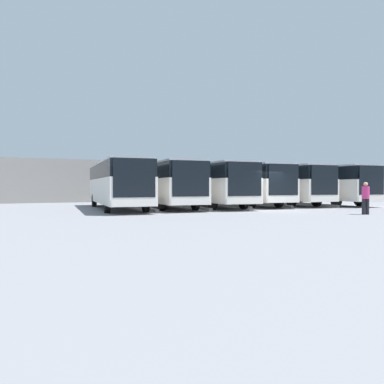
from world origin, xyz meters
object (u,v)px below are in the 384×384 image
object	(u,v)px
bus_0	(317,184)
bus_1	(277,184)
bus_4	(163,183)
pedestrian	(366,197)
bus_5	(117,183)
bus_2	(241,184)
bus_3	(207,183)

from	to	relation	value
bus_0	bus_1	distance (m)	3.59
bus_0	bus_4	bearing A→B (deg)	1.34
bus_0	bus_1	size ratio (longest dim) A/B	1.00
pedestrian	bus_5	bearing A→B (deg)	-29.72
bus_1	bus_2	bearing A→B (deg)	2.08
bus_2	bus_5	xyz separation A→B (m)	(10.38, 0.85, 0.00)
bus_5	pedestrian	world-z (taller)	bus_5
bus_4	bus_5	bearing A→B (deg)	11.15
bus_0	bus_2	bearing A→B (deg)	-4.79
bus_0	pedestrian	size ratio (longest dim) A/B	6.86
pedestrian	bus_0	bearing A→B (deg)	-107.02
bus_4	bus_5	size ratio (longest dim) A/B	1.00
bus_4	bus_5	xyz separation A→B (m)	(3.46, 0.43, 0.00)
bus_3	bus_5	world-z (taller)	same
bus_5	pedestrian	bearing A→B (deg)	140.88
bus_0	bus_4	distance (m)	13.86
bus_2	bus_3	distance (m)	3.53
bus_5	pedestrian	distance (m)	15.43
bus_2	bus_4	size ratio (longest dim) A/B	1.00
bus_1	pedestrian	size ratio (longest dim) A/B	6.86
bus_4	pedestrian	distance (m)	13.47
bus_1	bus_3	world-z (taller)	same
bus_0	bus_1	world-z (taller)	same
bus_2	bus_5	size ratio (longest dim) A/B	1.00
bus_2	pedestrian	bearing A→B (deg)	98.34
bus_1	bus_3	xyz separation A→B (m)	(6.92, 0.60, 0.00)
pedestrian	bus_3	bearing A→B (deg)	-54.53
bus_2	pedestrian	size ratio (longest dim) A/B	6.86
bus_4	bus_3	bearing A→B (deg)	179.10
bus_4	pedestrian	xyz separation A→B (m)	(-7.77, 10.97, -0.82)
bus_0	bus_3	bearing A→B (deg)	2.09
pedestrian	bus_2	bearing A→B (deg)	-72.26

